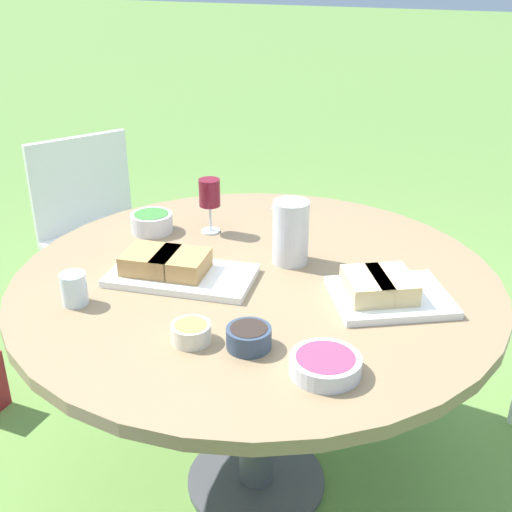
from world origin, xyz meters
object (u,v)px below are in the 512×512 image
(dining_table, at_px, (256,305))
(chair_near_left, at_px, (95,226))
(wine_glass, at_px, (210,195))
(water_pitcher, at_px, (291,232))

(dining_table, distance_m, chair_near_left, 1.18)
(chair_near_left, relative_size, wine_glass, 4.99)
(water_pitcher, distance_m, wine_glass, 0.33)
(dining_table, relative_size, water_pitcher, 7.27)
(dining_table, relative_size, chair_near_left, 1.53)
(dining_table, bearing_deg, chair_near_left, -30.73)
(water_pitcher, bearing_deg, dining_table, 64.71)
(water_pitcher, bearing_deg, chair_near_left, -24.21)
(dining_table, distance_m, wine_glass, 0.41)
(water_pitcher, height_order, wine_glass, water_pitcher)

